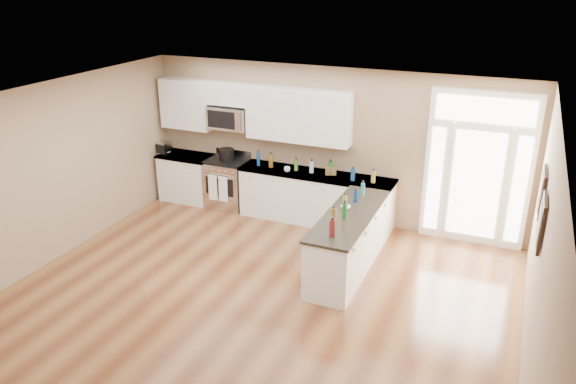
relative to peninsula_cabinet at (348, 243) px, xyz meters
The scene contains 20 objects.
ground 2.46m from the peninsula_cabinet, 112.44° to the right, with size 8.00×8.00×0.00m, color #5C3019.
room_shell 2.74m from the peninsula_cabinet, 112.44° to the right, with size 8.00×8.00×8.00m.
back_cabinet_left 4.06m from the peninsula_cabinet, 159.09° to the left, with size 1.10×0.66×0.94m.
back_cabinet_right 1.81m from the peninsula_cabinet, 126.68° to the left, with size 2.85×0.66×0.94m.
peninsula_cabinet is the anchor object (origin of this frame).
upper_cabinet_left 4.39m from the peninsula_cabinet, 157.26° to the left, with size 1.04×0.33×0.95m, color white.
upper_cabinet_right 2.65m from the peninsula_cabinet, 133.15° to the left, with size 1.94×0.33×0.95m, color white.
upper_cabinet_short 3.73m from the peninsula_cabinet, 150.98° to the left, with size 0.82×0.33×0.40m, color white.
microwave 3.53m from the peninsula_cabinet, 151.57° to the left, with size 0.78×0.41×0.42m.
entry_door 2.52m from the peninsula_cabinet, 46.51° to the left, with size 1.70×0.10×2.60m.
wall_art_near 2.84m from the peninsula_cabinet, ahead, with size 0.05×0.58×0.58m.
wall_art_far 3.02m from the peninsula_cabinet, 22.25° to the right, with size 0.05×0.58×0.58m.
kitchen_range 3.25m from the peninsula_cabinet, 153.50° to the left, with size 0.77×0.69×1.08m.
stockpot 3.34m from the peninsula_cabinet, 153.02° to the left, with size 0.29×0.29×0.23m, color black.
toaster_oven 4.53m from the peninsula_cabinet, 162.33° to the left, with size 0.28×0.22×0.24m, color silver.
cardboard_box 1.83m from the peninsula_cabinet, 118.63° to the left, with size 0.19×0.14×0.15m, color brown.
bowl_left 4.48m from the peninsula_cabinet, 162.18° to the left, with size 0.22×0.22×0.05m, color white.
bowl_peninsula 0.56m from the peninsula_cabinet, 127.52° to the left, with size 0.15×0.15×0.05m, color white.
cup_counter 2.15m from the peninsula_cabinet, 140.08° to the left, with size 0.11×0.11×0.09m, color white.
counter_bottles 1.15m from the peninsula_cabinet, 132.17° to the left, with size 2.30×2.42×0.28m.
Camera 1 is at (3.09, -5.19, 4.36)m, focal length 35.00 mm.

